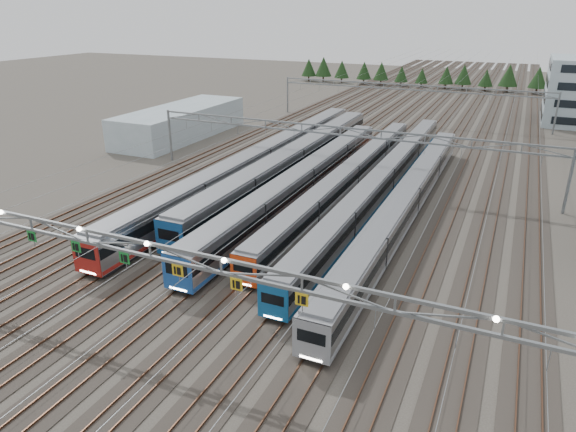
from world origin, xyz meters
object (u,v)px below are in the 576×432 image
at_px(train_e, 384,179).
at_px(gantry_far, 410,92).
at_px(gantry_mid, 340,138).
at_px(west_shed, 181,122).
at_px(train_b, 293,161).
at_px(train_a, 261,161).
at_px(train_d, 349,176).
at_px(train_c, 303,181).
at_px(gantry_near, 149,254).
at_px(train_f, 407,200).

distance_m(train_e, gantry_far, 47.25).
bearing_deg(gantry_mid, gantry_far, 90.00).
bearing_deg(west_shed, train_b, -26.36).
bearing_deg(train_e, train_a, 179.56).
xyz_separation_m(train_b, train_d, (9.00, -2.01, -0.44)).
height_order(train_c, gantry_near, gantry_near).
relative_size(train_b, train_e, 0.88).
xyz_separation_m(train_e, gantry_mid, (-6.75, 1.55, 4.46)).
height_order(train_e, gantry_far, gantry_far).
relative_size(train_a, train_b, 1.16).
height_order(gantry_near, west_shed, gantry_near).
distance_m(train_f, gantry_near, 33.77).
bearing_deg(train_e, train_c, -147.01).
bearing_deg(train_c, gantry_mid, 73.07).
height_order(train_d, gantry_mid, gantry_mid).
height_order(train_e, west_shed, west_shed).
distance_m(gantry_mid, gantry_far, 45.00).
xyz_separation_m(gantry_mid, gantry_far, (0.00, 45.00, 0.00)).
relative_size(train_b, gantry_mid, 1.04).
bearing_deg(gantry_far, train_c, -92.46).
height_order(train_b, train_e, train_b).
bearing_deg(train_a, train_f, -17.94).
distance_m(train_d, train_f, 11.11).
xyz_separation_m(train_f, west_shed, (-47.41, 23.10, 0.68)).
bearing_deg(train_a, gantry_mid, 7.16).
height_order(train_f, gantry_near, gantry_near).
bearing_deg(train_c, train_d, 49.19).
bearing_deg(train_a, train_c, -33.60).
relative_size(train_c, gantry_mid, 0.96).
bearing_deg(gantry_near, gantry_far, 89.97).
relative_size(gantry_near, gantry_mid, 1.00).
bearing_deg(gantry_mid, train_f, -37.71).
distance_m(train_c, gantry_mid, 8.81).
relative_size(train_c, train_f, 0.91).
distance_m(train_d, west_shed, 41.84).
bearing_deg(train_b, train_a, -164.60).
bearing_deg(train_f, gantry_mid, 142.29).
distance_m(train_b, gantry_mid, 7.87).
xyz_separation_m(train_a, train_e, (18.00, -0.14, -0.33)).
bearing_deg(train_d, train_b, 167.41).
bearing_deg(train_e, train_d, -172.01).
distance_m(train_e, gantry_near, 39.50).
bearing_deg(train_a, train_b, 15.40).
xyz_separation_m(train_c, train_d, (4.50, 5.21, -0.26)).
bearing_deg(west_shed, gantry_mid, -21.72).
height_order(train_a, train_f, train_a).
bearing_deg(gantry_near, train_b, 99.53).
relative_size(train_c, train_e, 0.81).
bearing_deg(train_c, train_b, 121.93).
height_order(train_f, gantry_mid, gantry_mid).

